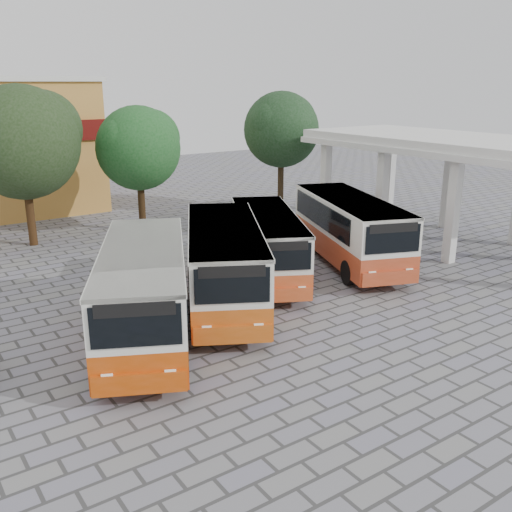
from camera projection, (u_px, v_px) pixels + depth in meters
ground at (351, 312)px, 20.66m from camera, size 90.00×90.00×0.00m
terminal_shelter at (455, 147)px, 28.07m from camera, size 6.80×15.80×5.40m
bus_far_left at (144, 288)px, 18.00m from camera, size 5.95×8.98×3.01m
bus_centre_left at (225, 260)px, 20.78m from camera, size 6.17×8.98×3.01m
bus_centre_right at (267, 241)px, 23.82m from camera, size 5.56×8.21×2.75m
bus_far_right at (350, 227)px, 25.65m from camera, size 5.35×8.92×3.01m
tree_left at (23, 139)px, 27.65m from camera, size 5.82×5.55×7.94m
tree_middle at (139, 145)px, 30.62m from camera, size 4.74×4.52×6.83m
tree_right at (282, 127)px, 35.21m from camera, size 4.88×4.65×7.48m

